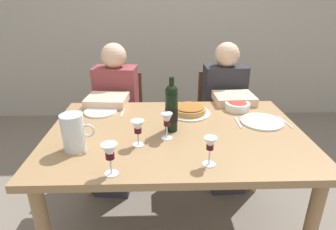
{
  "coord_description": "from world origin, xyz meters",
  "views": [
    {
      "loc": [
        -0.09,
        -1.51,
        1.51
      ],
      "look_at": [
        -0.04,
        0.08,
        0.83
      ],
      "focal_mm": 30.58,
      "sensor_mm": 36.0,
      "label": 1
    }
  ],
  "objects_px": {
    "wine_glass_spare": "(138,128)",
    "chair_right": "(219,114)",
    "diner_left": "(114,113)",
    "wine_bottle": "(171,108)",
    "water_pitcher": "(74,135)",
    "chair_left": "(121,116)",
    "diner_right": "(226,112)",
    "wine_glass_centre": "(210,145)",
    "salad_bowl": "(237,105)",
    "wine_glass_right_diner": "(167,121)",
    "dinner_plate_left_setting": "(101,112)",
    "dining_table": "(175,145)",
    "baked_tart": "(189,110)",
    "dinner_plate_right_setting": "(262,122)",
    "wine_glass_left_diner": "(110,153)"
  },
  "relations": [
    {
      "from": "chair_left",
      "to": "diner_right",
      "type": "xyz_separation_m",
      "value": [
        0.9,
        -0.22,
        0.12
      ]
    },
    {
      "from": "salad_bowl",
      "to": "dinner_plate_right_setting",
      "type": "relative_size",
      "value": 0.65
    },
    {
      "from": "wine_glass_right_diner",
      "to": "chair_right",
      "type": "bearing_deg",
      "value": 62.59
    },
    {
      "from": "salad_bowl",
      "to": "wine_glass_left_diner",
      "type": "bearing_deg",
      "value": -135.27
    },
    {
      "from": "water_pitcher",
      "to": "dinner_plate_right_setting",
      "type": "xyz_separation_m",
      "value": [
        1.08,
        0.31,
        -0.08
      ]
    },
    {
      "from": "salad_bowl",
      "to": "wine_glass_right_diner",
      "type": "distance_m",
      "value": 0.66
    },
    {
      "from": "water_pitcher",
      "to": "diner_right",
      "type": "relative_size",
      "value": 0.17
    },
    {
      "from": "wine_glass_right_diner",
      "to": "wine_glass_centre",
      "type": "relative_size",
      "value": 1.05
    },
    {
      "from": "dinner_plate_left_setting",
      "to": "diner_right",
      "type": "xyz_separation_m",
      "value": [
        0.95,
        0.34,
        -0.15
      ]
    },
    {
      "from": "wine_glass_left_diner",
      "to": "diner_left",
      "type": "distance_m",
      "value": 1.1
    },
    {
      "from": "wine_glass_left_diner",
      "to": "dinner_plate_left_setting",
      "type": "height_order",
      "value": "wine_glass_left_diner"
    },
    {
      "from": "wine_glass_spare",
      "to": "diner_right",
      "type": "height_order",
      "value": "diner_right"
    },
    {
      "from": "wine_glass_left_diner",
      "to": "chair_left",
      "type": "bearing_deg",
      "value": 95.74
    },
    {
      "from": "baked_tart",
      "to": "chair_left",
      "type": "distance_m",
      "value": 0.86
    },
    {
      "from": "water_pitcher",
      "to": "baked_tart",
      "type": "distance_m",
      "value": 0.79
    },
    {
      "from": "baked_tart",
      "to": "wine_glass_spare",
      "type": "relative_size",
      "value": 1.98
    },
    {
      "from": "dining_table",
      "to": "diner_right",
      "type": "height_order",
      "value": "diner_right"
    },
    {
      "from": "wine_bottle",
      "to": "wine_glass_right_diner",
      "type": "relative_size",
      "value": 2.15
    },
    {
      "from": "wine_bottle",
      "to": "chair_left",
      "type": "distance_m",
      "value": 1.03
    },
    {
      "from": "wine_glass_right_diner",
      "to": "diner_left",
      "type": "height_order",
      "value": "diner_left"
    },
    {
      "from": "baked_tart",
      "to": "chair_left",
      "type": "xyz_separation_m",
      "value": [
        -0.55,
        0.6,
        -0.29
      ]
    },
    {
      "from": "diner_right",
      "to": "wine_glass_centre",
      "type": "bearing_deg",
      "value": 70.08
    },
    {
      "from": "wine_glass_spare",
      "to": "chair_right",
      "type": "distance_m",
      "value": 1.28
    },
    {
      "from": "baked_tart",
      "to": "dinner_plate_right_setting",
      "type": "relative_size",
      "value": 1.07
    },
    {
      "from": "salad_bowl",
      "to": "diner_right",
      "type": "xyz_separation_m",
      "value": [
        0.0,
        0.31,
        -0.18
      ]
    },
    {
      "from": "dinner_plate_left_setting",
      "to": "dinner_plate_right_setting",
      "type": "distance_m",
      "value": 1.07
    },
    {
      "from": "chair_right",
      "to": "wine_bottle",
      "type": "bearing_deg",
      "value": 58.96
    },
    {
      "from": "wine_bottle",
      "to": "dinner_plate_left_setting",
      "type": "relative_size",
      "value": 1.46
    },
    {
      "from": "water_pitcher",
      "to": "salad_bowl",
      "type": "bearing_deg",
      "value": 28.29
    },
    {
      "from": "diner_left",
      "to": "chair_right",
      "type": "bearing_deg",
      "value": -159.02
    },
    {
      "from": "wine_glass_spare",
      "to": "chair_left",
      "type": "height_order",
      "value": "wine_glass_spare"
    },
    {
      "from": "chair_right",
      "to": "wine_glass_spare",
      "type": "bearing_deg",
      "value": 55.35
    },
    {
      "from": "wine_bottle",
      "to": "water_pitcher",
      "type": "distance_m",
      "value": 0.55
    },
    {
      "from": "dining_table",
      "to": "dinner_plate_left_setting",
      "type": "relative_size",
      "value": 6.72
    },
    {
      "from": "baked_tart",
      "to": "wine_glass_spare",
      "type": "xyz_separation_m",
      "value": [
        -0.32,
        -0.43,
        0.07
      ]
    },
    {
      "from": "dining_table",
      "to": "wine_glass_right_diner",
      "type": "xyz_separation_m",
      "value": [
        -0.05,
        -0.08,
        0.2
      ]
    },
    {
      "from": "baked_tart",
      "to": "wine_glass_spare",
      "type": "height_order",
      "value": "wine_glass_spare"
    },
    {
      "from": "wine_glass_right_diner",
      "to": "chair_right",
      "type": "height_order",
      "value": "wine_glass_right_diner"
    },
    {
      "from": "salad_bowl",
      "to": "wine_glass_centre",
      "type": "bearing_deg",
      "value": -114.21
    },
    {
      "from": "wine_glass_centre",
      "to": "diner_left",
      "type": "distance_m",
      "value": 1.19
    },
    {
      "from": "dinner_plate_left_setting",
      "to": "water_pitcher",
      "type": "bearing_deg",
      "value": -94.03
    },
    {
      "from": "salad_bowl",
      "to": "chair_left",
      "type": "height_order",
      "value": "chair_left"
    },
    {
      "from": "diner_left",
      "to": "wine_bottle",
      "type": "bearing_deg",
      "value": 131.08
    },
    {
      "from": "wine_glass_spare",
      "to": "chair_right",
      "type": "relative_size",
      "value": 0.17
    },
    {
      "from": "wine_glass_right_diner",
      "to": "wine_glass_centre",
      "type": "height_order",
      "value": "wine_glass_right_diner"
    },
    {
      "from": "dinner_plate_right_setting",
      "to": "diner_left",
      "type": "xyz_separation_m",
      "value": [
        -1.01,
        0.52,
        -0.15
      ]
    },
    {
      "from": "wine_glass_right_diner",
      "to": "dinner_plate_left_setting",
      "type": "distance_m",
      "value": 0.6
    },
    {
      "from": "water_pitcher",
      "to": "chair_left",
      "type": "height_order",
      "value": "water_pitcher"
    },
    {
      "from": "chair_left",
      "to": "chair_right",
      "type": "relative_size",
      "value": 1.0
    },
    {
      "from": "salad_bowl",
      "to": "chair_left",
      "type": "xyz_separation_m",
      "value": [
        -0.89,
        0.54,
        -0.3
      ]
    }
  ]
}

